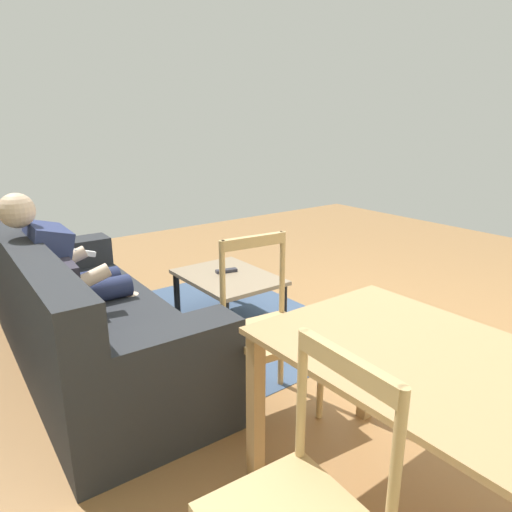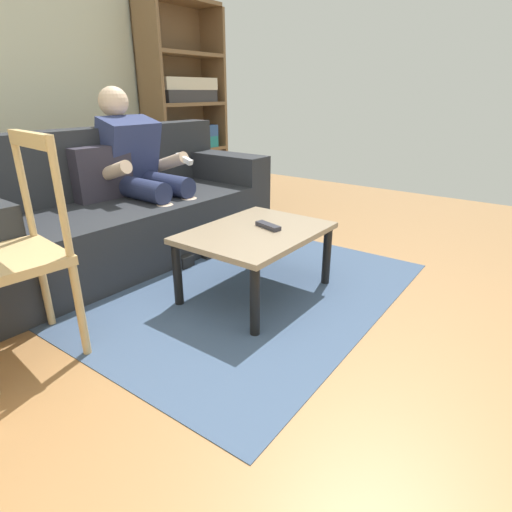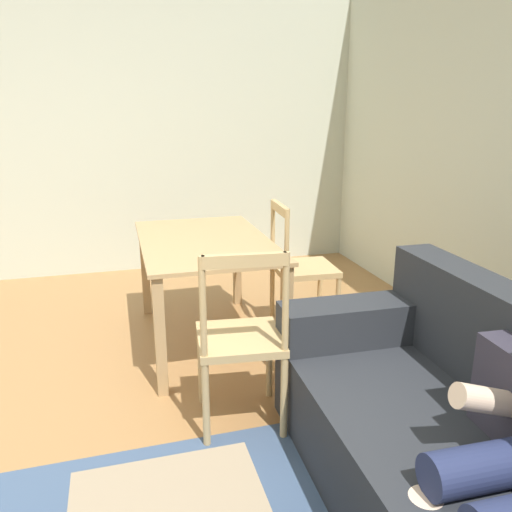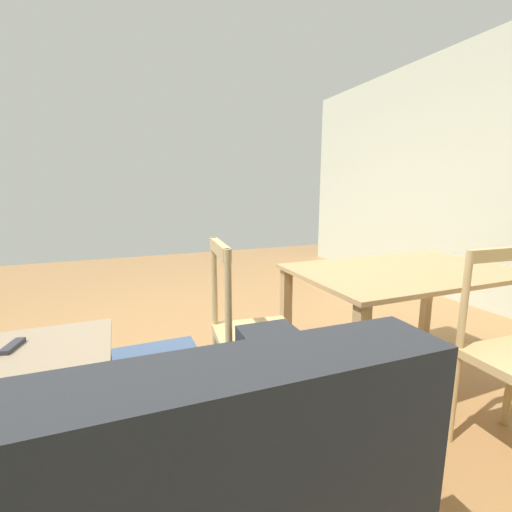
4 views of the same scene
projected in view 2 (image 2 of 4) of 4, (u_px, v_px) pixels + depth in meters
ground_plane at (222, 420)px, 1.51m from camera, size 8.12×8.12×0.00m
couch at (121, 212)px, 2.92m from camera, size 2.21×0.92×0.87m
person_lounging at (141, 169)px, 2.99m from camera, size 0.60×0.91×1.14m
coffee_table at (256, 239)px, 2.33m from camera, size 0.81×0.61×0.39m
tv_remote at (268, 226)px, 2.34m from camera, size 0.09×0.18×0.02m
bookshelf at (185, 121)px, 4.49m from camera, size 0.94×0.36×1.96m
dining_chair_facing_couch at (13, 257)px, 1.73m from camera, size 0.46×0.46×0.96m
area_rug at (256, 292)px, 2.45m from camera, size 2.02×1.43×0.01m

